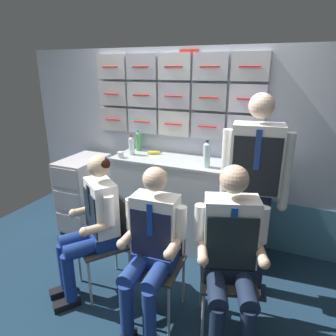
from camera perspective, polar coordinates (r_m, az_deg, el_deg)
ground at (r=2.89m, az=-6.95°, el=-24.23°), size 4.80×4.80×0.04m
galley_bulkhead at (r=3.48m, az=3.39°, el=4.84°), size 4.20×0.14×2.15m
galley_counter at (r=3.39m, az=4.01°, el=-6.72°), size 1.72×0.53×1.00m
service_trolley at (r=3.84m, az=-15.47°, el=-4.39°), size 0.40×0.65×0.92m
folding_chair_left at (r=2.80m, az=-10.51°, el=-11.88°), size 0.56×0.56×0.86m
crew_member_left at (r=2.68m, az=-14.03°, el=-9.64°), size 0.61×0.66×1.26m
folding_chair_center at (r=2.53m, az=-1.59°, el=-15.17°), size 0.42×0.42×0.86m
crew_member_center at (r=2.31m, az=-3.17°, el=-13.91°), size 0.49×0.61×1.26m
folding_chair_right at (r=2.46m, az=11.05°, el=-16.60°), size 0.51×0.51×0.86m
crew_member_right at (r=2.22m, az=11.79°, el=-14.65°), size 0.55×0.70×1.32m
crew_member_standing at (r=2.57m, az=15.99°, el=-2.10°), size 0.55×0.31×1.76m
sparkling_bottle_green at (r=2.98m, az=7.33°, el=2.51°), size 0.07×0.07×0.27m
water_bottle_tall at (r=3.61m, az=-5.61°, el=5.12°), size 0.06×0.06×0.24m
water_bottle_clear at (r=3.43m, az=-6.91°, el=4.25°), size 0.06×0.06×0.23m
coffee_cup_spare at (r=3.35m, az=-8.94°, el=2.52°), size 0.07×0.07×0.07m
coffee_cup_white at (r=2.92m, az=14.89°, el=-0.14°), size 0.06×0.06×0.07m
snack_banana at (r=3.44m, az=-2.68°, el=2.93°), size 0.17×0.10×0.04m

